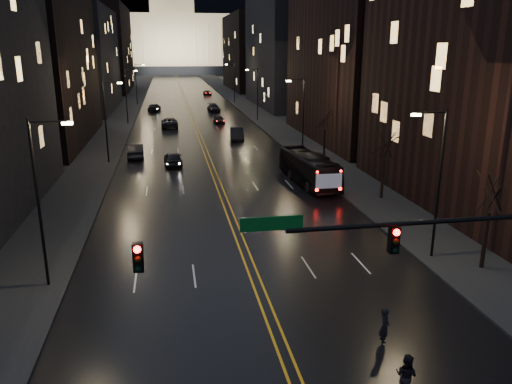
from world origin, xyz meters
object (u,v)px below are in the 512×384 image
oncoming_car_b (135,151)px  pedestrian_b (406,375)px  oncoming_car_a (173,159)px  receding_car_a (237,134)px  bus (309,168)px  pedestrian_a (385,327)px  traffic_signal (454,248)px

oncoming_car_b → pedestrian_b: size_ratio=2.97×
oncoming_car_a → pedestrian_b: size_ratio=2.67×
oncoming_car_b → pedestrian_b: 45.56m
receding_car_a → pedestrian_b: 53.47m
bus → oncoming_car_b: (-16.61, 14.54, -0.62)m
pedestrian_a → pedestrian_b: pedestrian_a is taller
pedestrian_a → traffic_signal: bearing=-116.0°
receding_car_a → oncoming_car_a: bearing=-116.7°
oncoming_car_a → pedestrian_a: bearing=100.2°
receding_car_a → pedestrian_a: size_ratio=3.02×
traffic_signal → oncoming_car_b: bearing=108.4°
bus → oncoming_car_a: bus is taller
oncoming_car_a → receding_car_a: (8.90, 14.29, 0.08)m
traffic_signal → bus: (2.47, 28.07, -3.65)m
oncoming_car_b → receding_car_a: bearing=-147.2°
oncoming_car_a → pedestrian_b: 39.92m
oncoming_car_a → oncoming_car_b: 6.40m
oncoming_car_a → oncoming_car_b: bearing=-51.5°
bus → pedestrian_a: bearing=-103.9°
oncoming_car_b → receding_car_a: 16.20m
traffic_signal → receding_car_a: bearing=91.1°
bus → receding_car_a: 24.29m
receding_car_a → pedestrian_b: size_ratio=3.04×
receding_car_a → traffic_signal: bearing=-83.6°
traffic_signal → pedestrian_b: 4.96m
receding_car_a → pedestrian_b: same height
receding_car_a → pedestrian_b: bearing=-86.0°
oncoming_car_a → pedestrian_a: pedestrian_a is taller
pedestrian_a → pedestrian_b: bearing=-166.6°
bus → pedestrian_b: bearing=-104.1°
traffic_signal → bus: bearing=85.0°
oncoming_car_a → pedestrian_a: 36.90m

